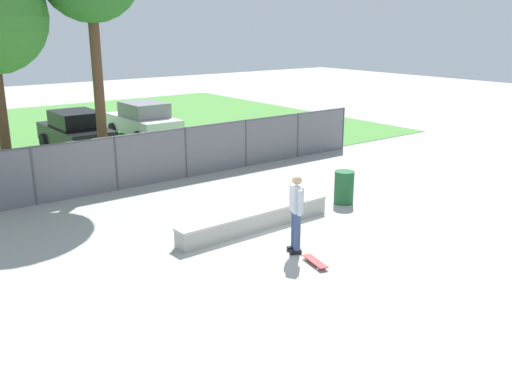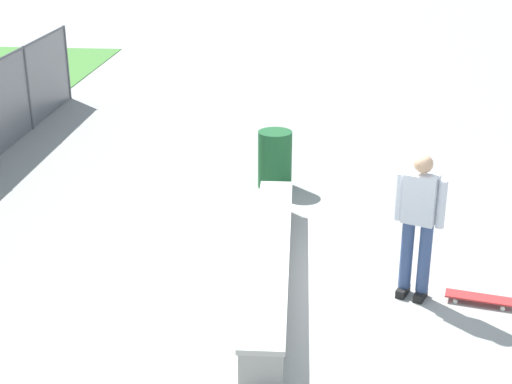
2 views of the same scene
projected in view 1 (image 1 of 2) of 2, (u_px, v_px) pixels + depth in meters
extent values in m
plane|color=#9E9E99|center=(270.00, 237.00, 13.69)|extent=(80.00, 80.00, 0.00)
cube|color=#478438|center=(51.00, 135.00, 26.15)|extent=(29.48, 20.00, 0.02)
cube|color=#A8A59E|center=(256.00, 221.00, 14.20)|extent=(4.54, 0.56, 0.43)
cube|color=beige|center=(256.00, 212.00, 14.13)|extent=(4.58, 0.61, 0.06)
cube|color=black|center=(296.00, 252.00, 12.69)|extent=(0.28, 0.21, 0.10)
cube|color=black|center=(293.00, 248.00, 12.89)|extent=(0.28, 0.21, 0.10)
cylinder|color=#384C7A|center=(297.00, 232.00, 12.55)|extent=(0.15, 0.15, 0.88)
cylinder|color=#384C7A|center=(294.00, 228.00, 12.76)|extent=(0.15, 0.15, 0.88)
cube|color=silver|center=(296.00, 199.00, 12.44)|extent=(0.35, 0.44, 0.60)
cylinder|color=silver|center=(300.00, 203.00, 12.22)|extent=(0.10, 0.10, 0.58)
cylinder|color=silver|center=(293.00, 196.00, 12.68)|extent=(0.10, 0.10, 0.58)
sphere|color=tan|center=(297.00, 180.00, 12.32)|extent=(0.22, 0.22, 0.22)
cube|color=red|center=(315.00, 261.00, 12.13)|extent=(0.38, 0.82, 0.02)
cube|color=#B2B2B7|center=(309.00, 257.00, 12.37)|extent=(0.15, 0.09, 0.02)
cube|color=#B2B2B7|center=(322.00, 267.00, 11.90)|extent=(0.15, 0.09, 0.02)
cylinder|color=silver|center=(312.00, 258.00, 12.41)|extent=(0.04, 0.06, 0.05)
cylinder|color=silver|center=(305.00, 259.00, 12.35)|extent=(0.04, 0.06, 0.05)
cylinder|color=silver|center=(325.00, 267.00, 11.94)|extent=(0.04, 0.06, 0.05)
cylinder|color=silver|center=(318.00, 269.00, 11.87)|extent=(0.04, 0.06, 0.05)
cylinder|color=#4C4C51|center=(34.00, 176.00, 15.89)|extent=(0.07, 0.07, 1.72)
cylinder|color=#4C4C51|center=(116.00, 163.00, 17.34)|extent=(0.07, 0.07, 1.72)
cylinder|color=#4C4C51|center=(186.00, 153.00, 18.79)|extent=(0.07, 0.07, 1.72)
cylinder|color=#4C4C51|center=(246.00, 143.00, 20.24)|extent=(0.07, 0.07, 1.72)
cylinder|color=#4C4C51|center=(298.00, 135.00, 21.69)|extent=(0.07, 0.07, 1.72)
cylinder|color=#4C4C51|center=(343.00, 128.00, 23.15)|extent=(0.07, 0.07, 1.72)
cylinder|color=#4C4C51|center=(151.00, 132.00, 17.83)|extent=(17.48, 0.05, 0.05)
cube|color=slate|center=(153.00, 158.00, 18.07)|extent=(17.48, 0.01, 1.72)
cylinder|color=#47301E|center=(4.00, 130.00, 16.61)|extent=(0.32, 0.32, 3.99)
cylinder|color=#513823|center=(100.00, 101.00, 17.52)|extent=(0.32, 0.32, 5.40)
cube|color=black|center=(76.00, 135.00, 22.77)|extent=(1.83, 4.21, 0.70)
cube|color=black|center=(76.00, 119.00, 22.46)|extent=(1.61, 2.11, 0.64)
cylinder|color=black|center=(44.00, 141.00, 23.32)|extent=(0.22, 0.64, 0.64)
cylinder|color=black|center=(86.00, 136.00, 24.38)|extent=(0.22, 0.64, 0.64)
cylinder|color=black|center=(66.00, 152.00, 21.35)|extent=(0.22, 0.64, 0.64)
cylinder|color=black|center=(111.00, 146.00, 22.41)|extent=(0.22, 0.64, 0.64)
cube|color=silver|center=(143.00, 124.00, 25.25)|extent=(1.83, 4.21, 0.70)
cube|color=gray|center=(144.00, 110.00, 24.95)|extent=(1.61, 2.11, 0.64)
cylinder|color=black|center=(113.00, 130.00, 25.81)|extent=(0.22, 0.64, 0.64)
cylinder|color=black|center=(148.00, 126.00, 26.87)|extent=(0.22, 0.64, 0.64)
cylinder|color=black|center=(139.00, 139.00, 23.84)|extent=(0.22, 0.64, 0.64)
cylinder|color=black|center=(176.00, 134.00, 24.89)|extent=(0.22, 0.64, 0.64)
cylinder|color=#1E592D|center=(344.00, 187.00, 16.18)|extent=(0.56, 0.56, 0.95)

